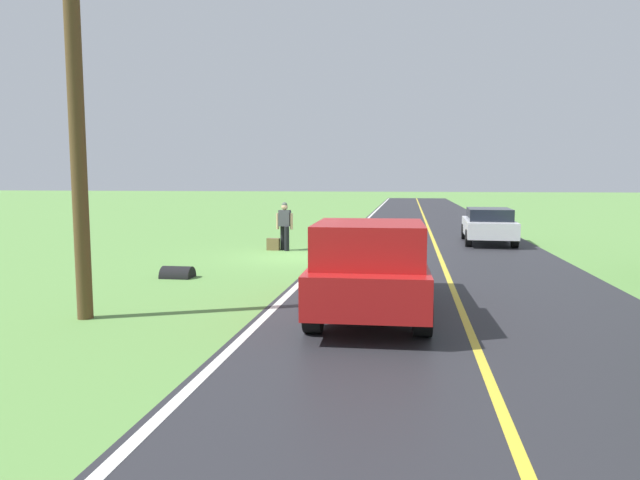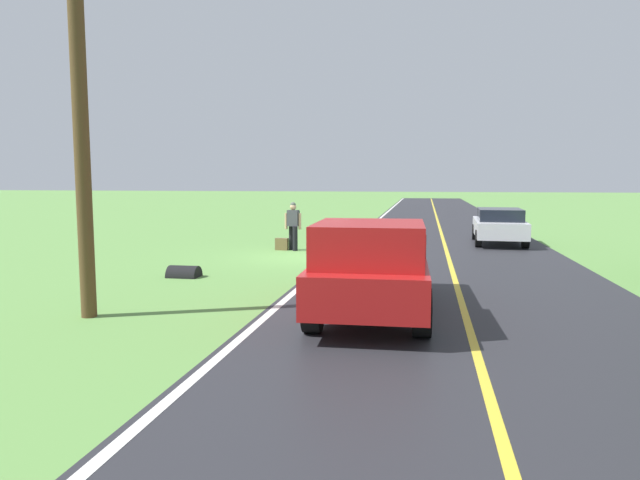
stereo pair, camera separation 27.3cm
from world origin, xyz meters
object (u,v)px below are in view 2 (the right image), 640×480
suitcase_carried (282,244)px  sedan_near_oncoming (499,225)px  pickup_truck_passing (372,264)px  utility_pole_roadside (80,103)px  hitchhiker_walking (293,223)px

suitcase_carried → sedan_near_oncoming: (-8.01, -3.56, 0.54)m
pickup_truck_passing → utility_pole_roadside: bearing=12.6°
utility_pole_roadside → pickup_truck_passing: bearing=-167.4°
hitchhiker_walking → pickup_truck_passing: (-3.71, 9.28, -0.01)m
suitcase_carried → pickup_truck_passing: 10.14m
suitcase_carried → utility_pole_roadside: (1.06, 10.39, 3.72)m
pickup_truck_passing → sedan_near_oncoming: size_ratio=1.22×
pickup_truck_passing → hitchhiker_walking: bearing=-68.2°
hitchhiker_walking → sedan_near_oncoming: bearing=-155.1°
utility_pole_roadside → hitchhiker_walking: bearing=-98.1°
hitchhiker_walking → sedan_near_oncoming: size_ratio=0.39×
pickup_truck_passing → sedan_near_oncoming: (-3.88, -12.79, -0.21)m
suitcase_carried → utility_pole_roadside: size_ratio=0.06×
sedan_near_oncoming → utility_pole_roadside: size_ratio=0.57×
pickup_truck_passing → sedan_near_oncoming: 13.37m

